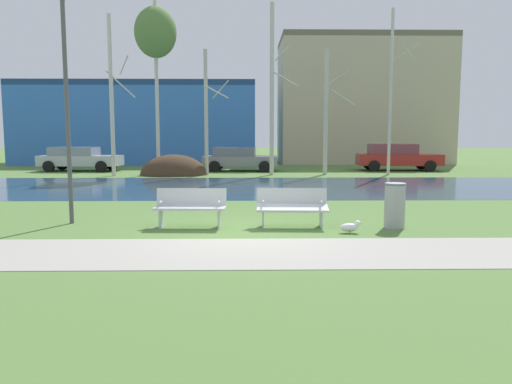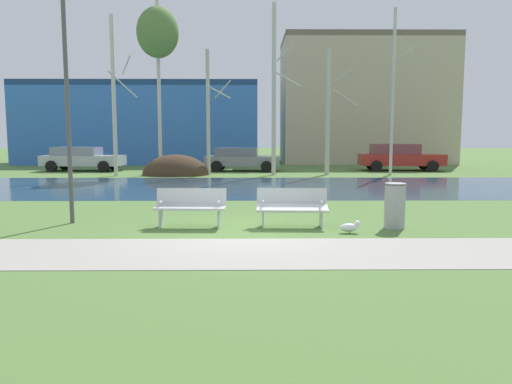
# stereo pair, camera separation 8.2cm
# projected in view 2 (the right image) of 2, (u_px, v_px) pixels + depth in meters

# --- Properties ---
(ground_plane) EXTENTS (120.00, 120.00, 0.00)m
(ground_plane) POSITION_uv_depth(u_px,v_px,m) (246.00, 185.00, 20.42)
(ground_plane) COLOR #517538
(paved_path_strip) EXTENTS (60.00, 2.30, 0.01)m
(paved_path_strip) POSITION_uv_depth(u_px,v_px,m) (238.00, 252.00, 8.72)
(paved_path_strip) COLOR #9E998E
(paved_path_strip) RESTS_ON ground
(river_band) EXTENTS (80.00, 8.48, 0.01)m
(river_band) POSITION_uv_depth(u_px,v_px,m) (245.00, 187.00, 19.86)
(river_band) COLOR #2D475B
(river_band) RESTS_ON ground
(soil_mound) EXTENTS (3.48, 2.66, 2.15)m
(soil_mound) POSITION_uv_depth(u_px,v_px,m) (176.00, 175.00, 25.78)
(soil_mound) COLOR #423021
(soil_mound) RESTS_ON ground
(bench_left) EXTENTS (1.62, 0.63, 0.87)m
(bench_left) POSITION_uv_depth(u_px,v_px,m) (190.00, 206.00, 11.12)
(bench_left) COLOR silver
(bench_left) RESTS_ON ground
(bench_right) EXTENTS (1.62, 0.63, 0.87)m
(bench_right) POSITION_uv_depth(u_px,v_px,m) (292.00, 206.00, 11.14)
(bench_right) COLOR silver
(bench_right) RESTS_ON ground
(trash_bin) EXTENTS (0.48, 0.48, 1.02)m
(trash_bin) POSITION_uv_depth(u_px,v_px,m) (395.00, 205.00, 10.97)
(trash_bin) COLOR #999B9E
(trash_bin) RESTS_ON ground
(seagull) EXTENTS (0.48, 0.18, 0.27)m
(seagull) POSITION_uv_depth(u_px,v_px,m) (350.00, 227.00, 10.46)
(seagull) COLOR white
(seagull) RESTS_ON ground
(streetlamp) EXTENTS (0.32, 0.32, 5.41)m
(streetlamp) POSITION_uv_depth(u_px,v_px,m) (66.00, 68.00, 11.27)
(streetlamp) COLOR #4C4C51
(streetlamp) RESTS_ON ground
(birch_far_left) EXTENTS (1.36, 2.16, 8.04)m
(birch_far_left) POSITION_uv_depth(u_px,v_px,m) (114.00, 95.00, 24.76)
(birch_far_left) COLOR beige
(birch_far_left) RESTS_ON ground
(birch_left) EXTENTS (2.16, 2.16, 9.42)m
(birch_left) POSITION_uv_depth(u_px,v_px,m) (158.00, 34.00, 25.36)
(birch_left) COLOR beige
(birch_left) RESTS_ON ground
(birch_center_left) EXTENTS (1.30, 2.36, 6.44)m
(birch_center_left) POSITION_uv_depth(u_px,v_px,m) (209.00, 112.00, 25.42)
(birch_center_left) COLOR #BCB7A8
(birch_center_left) RESTS_ON ground
(birch_center) EXTENTS (1.48, 2.25, 8.75)m
(birch_center) POSITION_uv_depth(u_px,v_px,m) (274.00, 89.00, 25.28)
(birch_center) COLOR beige
(birch_center) RESTS_ON ground
(birch_center_right) EXTENTS (1.67, 2.71, 6.49)m
(birch_center_right) POSITION_uv_depth(u_px,v_px,m) (329.00, 111.00, 25.64)
(birch_center_right) COLOR #BCB7A8
(birch_center_right) RESTS_ON ground
(birch_right) EXTENTS (1.50, 2.62, 8.51)m
(birch_right) POSITION_uv_depth(u_px,v_px,m) (394.00, 91.00, 25.36)
(birch_right) COLOR beige
(birch_right) RESTS_ON ground
(parked_van_nearest_silver) EXTENTS (4.68, 2.17, 1.39)m
(parked_van_nearest_silver) POSITION_uv_depth(u_px,v_px,m) (82.00, 158.00, 28.56)
(parked_van_nearest_silver) COLOR #B2B5BC
(parked_van_nearest_silver) RESTS_ON ground
(parked_sedan_second_grey) EXTENTS (4.39, 2.23, 1.36)m
(parked_sedan_second_grey) POSITION_uv_depth(u_px,v_px,m) (241.00, 158.00, 28.52)
(parked_sedan_second_grey) COLOR slate
(parked_sedan_second_grey) RESTS_ON ground
(parked_hatch_third_red) EXTENTS (4.90, 2.27, 1.57)m
(parked_hatch_third_red) POSITION_uv_depth(u_px,v_px,m) (399.00, 157.00, 28.85)
(parked_hatch_third_red) COLOR maroon
(parked_hatch_third_red) RESTS_ON ground
(building_blue_store) EXTENTS (17.04, 7.07, 5.84)m
(building_blue_store) POSITION_uv_depth(u_px,v_px,m) (143.00, 124.00, 36.89)
(building_blue_store) COLOR #3870C6
(building_blue_store) RESTS_ON ground
(building_beige_block) EXTENTS (12.37, 6.54, 9.28)m
(building_beige_block) POSITION_uv_depth(u_px,v_px,m) (364.00, 101.00, 37.40)
(building_beige_block) COLOR #BCAD8E
(building_beige_block) RESTS_ON ground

